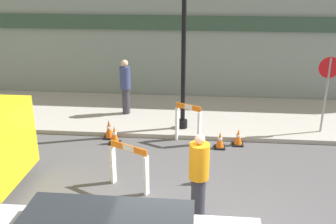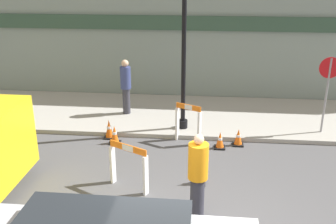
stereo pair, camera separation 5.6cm
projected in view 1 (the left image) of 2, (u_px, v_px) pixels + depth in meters
sidewalk_slab at (199, 115)px, 12.96m from camera, size 18.00×3.71×0.12m
storefront_facade at (202, 24)px, 13.82m from camera, size 18.00×0.22×5.50m
streetlamp_post at (184, 12)px, 10.62m from camera, size 0.44×0.44×5.30m
stop_sign at (327, 83)px, 11.01m from camera, size 0.60×0.06×2.22m
barricade_0 at (188, 122)px, 10.94m from camera, size 0.74×0.45×1.12m
barricade_1 at (129, 165)px, 8.62m from camera, size 0.94×0.58×1.07m
traffic_cone_0 at (115, 135)px, 10.96m from camera, size 0.30×0.30×0.53m
traffic_cone_1 at (199, 173)px, 8.94m from camera, size 0.30×0.30×0.52m
traffic_cone_2 at (109, 129)px, 11.29m from camera, size 0.30×0.30×0.56m
traffic_cone_3 at (220, 140)px, 10.70m from camera, size 0.30×0.30×0.47m
traffic_cone_4 at (238, 137)px, 10.87m from camera, size 0.30×0.30×0.48m
person_worker at (199, 174)px, 7.52m from camera, size 0.49×0.49×1.77m
person_pedestrian at (125, 85)px, 12.61m from camera, size 0.45×0.45×1.79m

